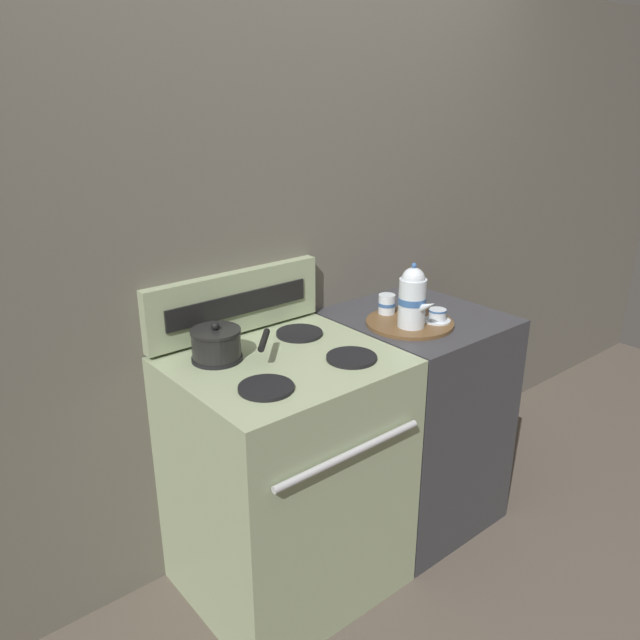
{
  "coord_description": "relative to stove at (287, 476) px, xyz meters",
  "views": [
    {
      "loc": [
        -1.42,
        -1.54,
        1.78
      ],
      "look_at": [
        -0.1,
        0.05,
        1.0
      ],
      "focal_mm": 35.0,
      "sensor_mm": 36.0,
      "label": 1
    }
  ],
  "objects": [
    {
      "name": "ground_plane",
      "position": [
        0.3,
        0.0,
        -0.46
      ],
      "size": [
        6.0,
        6.0,
        0.0
      ],
      "primitive_type": "plane",
      "color": "brown"
    },
    {
      "name": "side_counter",
      "position": [
        0.67,
        0.0,
        -0.0
      ],
      "size": [
        0.59,
        0.63,
        0.92
      ],
      "color": "#38383D",
      "rests_on": "ground"
    },
    {
      "name": "wall_back",
      "position": [
        0.3,
        0.34,
        0.64
      ],
      "size": [
        6.0,
        0.05,
        2.2
      ],
      "color": "#666056",
      "rests_on": "ground"
    },
    {
      "name": "saucepan",
      "position": [
        -0.17,
        0.14,
        0.52
      ],
      "size": [
        0.26,
        0.26,
        0.12
      ],
      "color": "black",
      "rests_on": "stove"
    },
    {
      "name": "teacup_left",
      "position": [
        0.64,
        -0.11,
        0.5
      ],
      "size": [
        0.1,
        0.1,
        0.05
      ],
      "color": "silver",
      "rests_on": "serving_tray"
    },
    {
      "name": "creamer_jug",
      "position": [
        0.56,
        0.08,
        0.51
      ],
      "size": [
        0.07,
        0.07,
        0.08
      ],
      "color": "silver",
      "rests_on": "serving_tray"
    },
    {
      "name": "teacup_right",
      "position": [
        0.64,
        0.01,
        0.5
      ],
      "size": [
        0.1,
        0.1,
        0.05
      ],
      "color": "silver",
      "rests_on": "serving_tray"
    },
    {
      "name": "stove",
      "position": [
        0.0,
        0.0,
        0.0
      ],
      "size": [
        0.73,
        0.66,
        0.93
      ],
      "color": "#9EAD84",
      "rests_on": "ground"
    },
    {
      "name": "serving_tray",
      "position": [
        0.56,
        -0.04,
        0.47
      ],
      "size": [
        0.34,
        0.34,
        0.01
      ],
      "color": "brown",
      "rests_on": "side_counter"
    },
    {
      "name": "control_panel",
      "position": [
        -0.0,
        0.29,
        0.58
      ],
      "size": [
        0.71,
        0.05,
        0.23
      ],
      "color": "#9EAD84",
      "rests_on": "stove"
    },
    {
      "name": "teapot",
      "position": [
        0.53,
        -0.08,
        0.59
      ],
      "size": [
        0.1,
        0.17,
        0.25
      ],
      "color": "silver",
      "rests_on": "serving_tray"
    }
  ]
}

